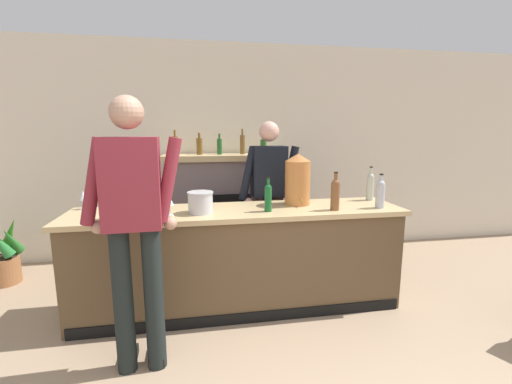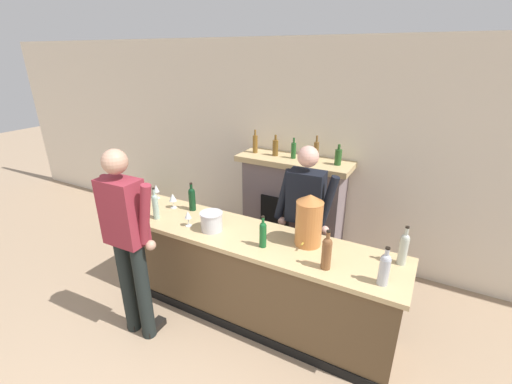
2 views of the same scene
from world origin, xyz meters
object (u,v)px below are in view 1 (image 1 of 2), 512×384
at_px(person_bartender, 269,195).
at_px(wine_bottle_port_short, 268,196).
at_px(wine_bottle_rose_blush, 118,200).
at_px(wine_glass_mid_counter, 83,196).
at_px(potted_plant_corner, 2,255).
at_px(copper_dispenser, 298,179).
at_px(wine_bottle_cabernet_heavy, 370,185).
at_px(wine_bottle_chardonnay_pale, 380,193).
at_px(wine_glass_front_right, 170,202).
at_px(person_customer, 134,225).
at_px(fireplace_stone, 222,206).
at_px(ice_bucket_steel, 200,202).
at_px(wine_bottle_riesling_slim, 149,193).
at_px(wine_glass_back_row, 122,197).
at_px(wine_bottle_merlot_tall, 335,193).

distance_m(person_bartender, wine_bottle_port_short, 0.68).
bearing_deg(wine_bottle_rose_blush, person_bartender, 26.27).
xyz_separation_m(person_bartender, wine_glass_mid_counter, (-1.77, -0.28, 0.10)).
distance_m(potted_plant_corner, wine_bottle_port_short, 3.01).
bearing_deg(copper_dispenser, wine_bottle_cabernet_heavy, 5.11).
bearing_deg(wine_bottle_chardonnay_pale, wine_glass_front_right, 178.89).
height_order(copper_dispenser, wine_bottle_port_short, copper_dispenser).
bearing_deg(wine_bottle_chardonnay_pale, person_customer, -164.77).
bearing_deg(wine_glass_front_right, wine_bottle_rose_blush, -176.21).
distance_m(person_customer, wine_bottle_cabernet_heavy, 2.34).
bearing_deg(wine_bottle_chardonnay_pale, wine_bottle_port_short, 177.53).
bearing_deg(wine_bottle_cabernet_heavy, wine_bottle_rose_blush, -171.77).
xyz_separation_m(potted_plant_corner, person_customer, (1.69, -1.68, 0.72)).
bearing_deg(fireplace_stone, wine_bottle_cabernet_heavy, -38.13).
bearing_deg(potted_plant_corner, wine_glass_front_right, -29.93).
height_order(person_customer, ice_bucket_steel, person_customer).
bearing_deg(wine_bottle_riesling_slim, wine_glass_front_right, -57.86).
bearing_deg(wine_bottle_rose_blush, wine_glass_front_right, 3.79).
height_order(wine_bottle_port_short, wine_glass_back_row, wine_bottle_port_short).
xyz_separation_m(potted_plant_corner, wine_bottle_rose_blush, (1.47, -1.10, 0.77)).
relative_size(potted_plant_corner, wine_glass_mid_counter, 4.42).
height_order(copper_dispenser, wine_bottle_riesling_slim, copper_dispenser).
distance_m(person_bartender, wine_glass_front_right, 1.19).
height_order(person_bartender, wine_glass_front_right, person_bartender).
height_order(person_customer, copper_dispenser, person_customer).
bearing_deg(wine_glass_front_right, wine_bottle_port_short, 0.58).
bearing_deg(person_customer, wine_bottle_riesling_slim, 90.94).
bearing_deg(wine_bottle_port_short, wine_glass_back_row, 168.59).
height_order(person_bartender, wine_bottle_port_short, person_bartender).
height_order(ice_bucket_steel, wine_bottle_chardonnay_pale, wine_bottle_chardonnay_pale).
bearing_deg(wine_bottle_merlot_tall, copper_dispenser, 132.08).
bearing_deg(person_customer, fireplace_stone, 70.44).
distance_m(wine_bottle_merlot_tall, wine_glass_back_row, 1.89).
bearing_deg(copper_dispenser, wine_bottle_merlot_tall, -47.92).
distance_m(person_customer, wine_bottle_rose_blush, 0.61).
bearing_deg(copper_dispenser, wine_bottle_riesling_slim, 176.82).
xyz_separation_m(fireplace_stone, person_bartender, (0.45, -0.78, 0.28)).
xyz_separation_m(person_customer, wine_glass_mid_counter, (-0.60, 0.98, 0.02)).
distance_m(copper_dispenser, wine_glass_mid_counter, 1.97).
relative_size(potted_plant_corner, person_customer, 0.41).
height_order(person_bartender, wine_bottle_merlot_tall, person_bartender).
bearing_deg(wine_bottle_riesling_slim, wine_bottle_merlot_tall, -12.61).
xyz_separation_m(potted_plant_corner, wine_glass_back_row, (1.44, -0.81, 0.74)).
bearing_deg(wine_bottle_cabernet_heavy, wine_glass_mid_counter, 178.71).
xyz_separation_m(copper_dispenser, wine_bottle_chardonnay_pale, (0.70, -0.28, -0.10)).
relative_size(potted_plant_corner, wine_bottle_cabernet_heavy, 2.19).
xyz_separation_m(copper_dispenser, wine_bottle_cabernet_heavy, (0.79, 0.07, -0.09)).
xyz_separation_m(copper_dispenser, wine_glass_back_row, (-1.60, 0.02, -0.12)).
bearing_deg(ice_bucket_steel, wine_bottle_port_short, -3.69).
relative_size(person_bartender, wine_bottle_merlot_tall, 5.05).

